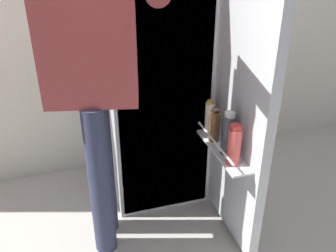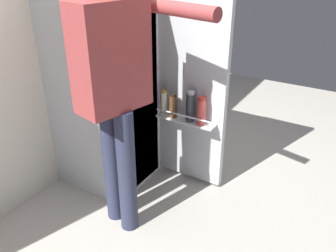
{
  "view_description": "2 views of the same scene",
  "coord_description": "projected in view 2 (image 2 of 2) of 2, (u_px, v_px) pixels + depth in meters",
  "views": [
    {
      "loc": [
        -0.54,
        -1.56,
        1.62
      ],
      "look_at": [
        -0.08,
        -0.05,
        0.78
      ],
      "focal_mm": 40.18,
      "sensor_mm": 36.0,
      "label": 1
    },
    {
      "loc": [
        -1.89,
        -1.17,
        1.73
      ],
      "look_at": [
        -0.09,
        -0.07,
        0.67
      ],
      "focal_mm": 37.56,
      "sensor_mm": 36.0,
      "label": 2
    }
  ],
  "objects": [
    {
      "name": "refrigerator",
      "position": [
        110.0,
        82.0,
        2.64
      ],
      "size": [
        0.64,
        1.2,
        1.67
      ],
      "color": "silver",
      "rests_on": "ground_plane"
    },
    {
      "name": "person",
      "position": [
        114.0,
        77.0,
        2.04
      ],
      "size": [
        0.58,
        0.82,
        1.76
      ],
      "color": "#2D334C",
      "rests_on": "ground_plane"
    },
    {
      "name": "ground_plane",
      "position": [
        166.0,
        195.0,
        2.76
      ],
      "size": [
        6.18,
        6.18,
        0.0
      ],
      "primitive_type": "plane",
      "color": "#B7B2A8"
    },
    {
      "name": "kitchen_wall",
      "position": [
        60.0,
        21.0,
        2.63
      ],
      "size": [
        4.4,
        0.1,
        2.5
      ],
      "primitive_type": "cube",
      "color": "silver",
      "rests_on": "ground_plane"
    }
  ]
}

